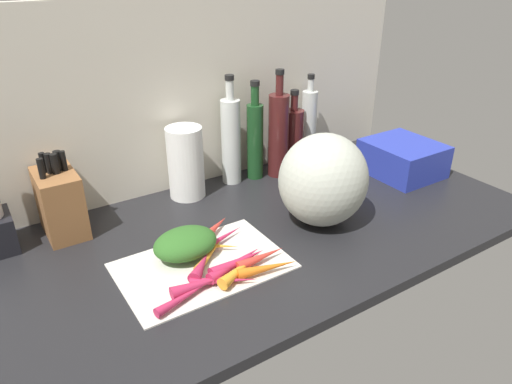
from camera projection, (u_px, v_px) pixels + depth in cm
name	position (u px, v px, depth cm)	size (l,w,h in cm)	color
ground_plane	(248.00, 236.00, 134.93)	(170.00, 80.00, 3.00)	black
wall_back	(183.00, 96.00, 149.53)	(170.00, 3.00, 60.00)	beige
cutting_board	(203.00, 265.00, 119.07)	(41.46, 27.71, 0.80)	beige
carrot_0	(236.00, 263.00, 116.64)	(2.96, 2.96, 17.73)	#B2264C
carrot_1	(198.00, 285.00, 108.75)	(3.19, 3.19, 13.09)	#B2264C
carrot_2	(241.00, 269.00, 114.34)	(3.08, 3.08, 14.64)	orange
carrot_3	(261.00, 257.00, 118.89)	(2.82, 2.82, 14.44)	red
carrot_4	(210.00, 254.00, 120.79)	(2.07, 2.07, 14.33)	orange
carrot_5	(213.00, 246.00, 124.17)	(2.10, 2.10, 13.52)	orange
carrot_6	(201.00, 266.00, 115.21)	(3.34, 3.34, 10.87)	#B2264C
carrot_7	(268.00, 268.00, 115.01)	(2.77, 2.77, 15.64)	orange
carrot_8	(184.00, 297.00, 105.61)	(2.30, 2.30, 14.99)	#B2264C
carrot_9	(238.00, 262.00, 116.76)	(3.31, 3.31, 16.30)	#B2264C
carrot_10	(220.00, 239.00, 126.84)	(2.31, 2.31, 17.10)	#B2264C
carrot_11	(224.00, 281.00, 111.07)	(2.04, 2.04, 16.07)	#B2264C
carrot_12	(215.00, 228.00, 131.57)	(2.77, 2.77, 12.86)	red
carrot_greens_pile	(185.00, 243.00, 120.71)	(16.72, 12.86, 7.07)	#2D6023
winter_squash	(323.00, 180.00, 133.29)	(25.80, 24.65, 26.75)	#B2B7A8
knife_block	(60.00, 202.00, 129.78)	(10.36, 16.64, 23.71)	brown
paper_towel_roll	(186.00, 163.00, 148.90)	(11.35, 11.35, 23.07)	white
bottle_0	(231.00, 140.00, 156.89)	(6.46, 6.46, 36.58)	silver
bottle_1	(255.00, 139.00, 160.52)	(5.64, 5.64, 33.93)	#19421E
bottle_2	(278.00, 134.00, 162.01)	(7.06, 7.06, 37.07)	#471919
bottle_3	(293.00, 138.00, 168.92)	(7.29, 7.29, 28.81)	#471919
bottle_4	(309.00, 125.00, 174.28)	(5.55, 5.55, 32.51)	silver
dish_rack	(402.00, 158.00, 167.00)	(22.18, 24.29, 11.45)	#2838AD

